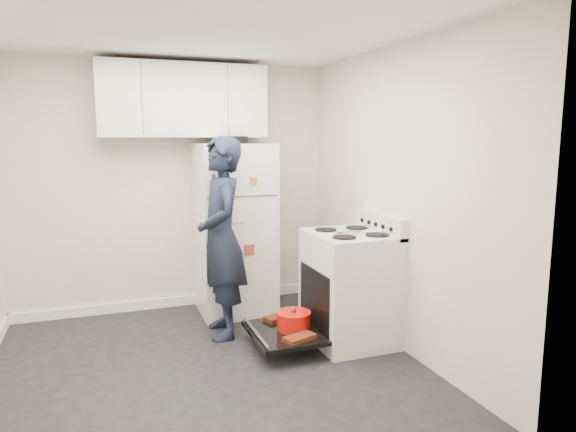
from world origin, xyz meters
name	(u,v)px	position (x,y,z in m)	size (l,w,h in m)	color
room	(199,212)	(-0.03, 0.03, 1.21)	(3.21, 3.21, 2.51)	black
electric_range	(348,288)	(1.26, 0.15, 0.47)	(0.66, 0.76, 1.10)	silver
open_oven_door	(288,327)	(0.71, 0.15, 0.19)	(0.55, 0.72, 0.22)	black
refrigerator	(234,228)	(0.54, 1.25, 0.85)	(0.72, 0.74, 1.76)	white
upper_cabinets	(183,101)	(0.10, 1.43, 2.10)	(1.60, 0.33, 0.70)	silver
person	(222,238)	(0.28, 0.66, 0.88)	(0.64, 0.42, 1.76)	black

